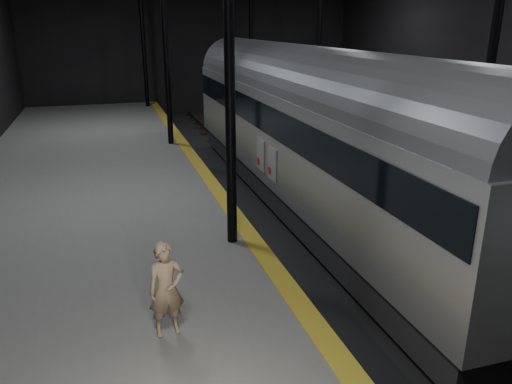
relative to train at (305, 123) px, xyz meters
name	(u,v)px	position (x,y,z in m)	size (l,w,h in m)	color
ground	(306,210)	(0.00, -0.30, -3.19)	(44.00, 44.00, 0.00)	black
platform_left	(92,220)	(-7.50, -0.30, -2.69)	(9.00, 43.80, 1.00)	#565653
platform_right	(477,180)	(7.50, -0.30, -2.69)	(9.00, 43.80, 1.00)	#565653
tactile_strip	(219,193)	(-3.25, -0.30, -2.19)	(0.50, 43.80, 0.01)	olive
track	(306,208)	(0.00, -0.30, -3.12)	(2.40, 43.00, 0.24)	#3F3328
train	(305,123)	(0.00, 0.00, 0.00)	(3.20, 21.41, 5.72)	#919398
woman	(166,289)	(-5.99, -8.02, -1.27)	(0.67, 0.44, 1.84)	#967B5C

